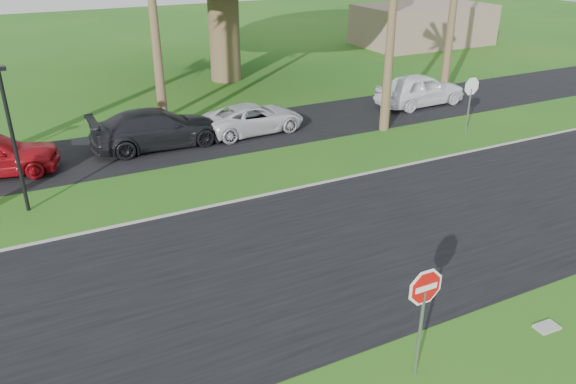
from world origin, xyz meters
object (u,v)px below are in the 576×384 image
at_px(car_dark, 158,129).
at_px(car_pickup, 420,90).
at_px(stop_sign_near, 424,301).
at_px(car_minivan, 254,119).
at_px(stop_sign_far, 471,94).

xyz_separation_m(car_dark, car_pickup, (13.57, -0.01, 0.03)).
distance_m(stop_sign_near, car_minivan, 15.65).
bearing_deg(stop_sign_near, car_pickup, 51.13).
bearing_deg(car_minivan, stop_sign_near, 165.63).
bearing_deg(stop_sign_near, car_minivan, 78.56).
height_order(car_minivan, car_pickup, car_pickup).
distance_m(stop_sign_near, car_pickup, 19.75).
xyz_separation_m(stop_sign_far, car_dark, (-12.68, 4.37, -0.99)).
bearing_deg(car_minivan, stop_sign_far, -120.00).
distance_m(stop_sign_far, car_minivan, 9.51).
relative_size(stop_sign_far, car_pickup, 0.55).
height_order(stop_sign_far, car_dark, stop_sign_far).
bearing_deg(stop_sign_far, car_minivan, -27.07).
height_order(stop_sign_far, car_minivan, stop_sign_far).
xyz_separation_m(stop_sign_near, car_minivan, (3.09, 15.30, -1.14)).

